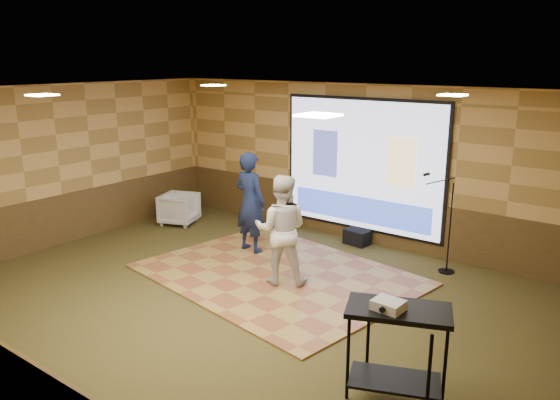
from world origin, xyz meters
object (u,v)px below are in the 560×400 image
Objects in this scene: dance_floor at (277,275)px; player_right at (281,230)px; projector_screen at (362,167)px; banquet_chair at (179,209)px; projector at (388,305)px; duffel_bag at (357,237)px; mic_stand at (445,243)px; av_table at (397,336)px; player_left at (250,202)px.

player_right is (0.25, -0.23, 0.88)m from dance_floor.
banquet_chair is (-3.65, -1.28, -1.15)m from projector_screen.
projector is at bearing -35.40° from dance_floor.
player_right is at bearing -90.82° from duffel_bag.
mic_stand is (-0.85, 3.91, -0.63)m from projector.
projector is at bearing 115.33° from player_right.
av_table is 1.48× the size of banquet_chair.
projector is (2.95, -2.10, 1.11)m from dance_floor.
projector_screen is 2.76m from dance_floor.
player_left is 3.42m from mic_stand.
projector_screen reaches higher than player_left.
av_table is (4.09, -2.61, -0.17)m from player_left.
av_table is 0.65× the size of mic_stand.
player_left is at bearing -62.37° from player_right.
mic_stand is (1.87, -0.52, -0.98)m from projector_screen.
projector_screen is at bearing -119.56° from player_right.
projector_screen is 4.03m from banquet_chair.
projector_screen is 7.23× the size of duffel_bag.
player_left is 2.19m from duffel_bag.
banquet_chair is at bearing -5.70° from player_left.
mic_stand is 3.58× the size of duffel_bag.
projector_screen is 3.09× the size of av_table.
projector_screen is 4.58× the size of banquet_chair.
player_left reaches higher than player_right.
dance_floor is 3.79m from projector.
player_left is 4.85m from projector.
mic_stand reaches higher than dance_floor.
av_table is at bearing -92.08° from mic_stand.
mic_stand is (1.85, 2.04, -0.40)m from player_right.
av_table is at bearing -56.54° from duffel_bag.
projector is at bearing -136.94° from banquet_chair.
projector_screen reaches higher than projector.
banquet_chair is at bearing -160.67° from projector_screen.
dance_floor is 14.46× the size of projector.
projector_screen is at bearing 125.05° from projector.
duffel_bag is at bearing -94.22° from banquet_chair.
banquet_chair reaches higher than duffel_bag.
av_table is 2.34× the size of duffel_bag.
duffel_bag is at bearing 125.65° from projector.
mic_stand is at bearing -154.58° from player_left.
projector is 0.40× the size of banquet_chair.
duffel_bag is (0.28, 2.14, 0.13)m from dance_floor.
player_left is 2.52× the size of banquet_chair.
dance_floor is at bearing 155.11° from player_left.
mic_stand reaches higher than av_table.
dance_floor is 2.55× the size of mic_stand.
dance_floor is at bearing -95.69° from projector_screen.
player_left is 4.86m from av_table.
projector_screen is 1.82× the size of player_left.
duffel_bag is at bearing -74.25° from projector_screen.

